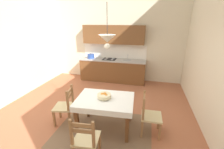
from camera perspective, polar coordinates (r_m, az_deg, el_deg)
ground_plane at (r=3.99m, az=-8.87°, el=-17.56°), size 5.85×6.75×0.10m
wall_back at (r=6.19m, az=1.66°, el=16.70°), size 5.85×0.12×4.05m
area_rug at (r=3.66m, az=-3.00°, el=-20.24°), size 2.10×1.60×0.01m
kitchen_cabinetry at (r=6.06m, az=0.26°, el=5.43°), size 2.63×0.63×2.20m
dining_table at (r=3.38m, az=-2.69°, el=-11.25°), size 1.30×0.98×0.75m
dining_chair_tv_side at (r=3.80m, az=-17.32°, el=-11.44°), size 0.50×0.50×0.93m
dining_chair_window_side at (r=3.42m, az=14.04°, el=-14.88°), size 0.43×0.43×0.93m
dining_chair_camera_side at (r=2.82m, az=-9.87°, el=-23.16°), size 0.46×0.46×0.93m
fruit_bowl at (r=3.31m, az=-2.97°, el=-8.04°), size 0.30×0.30×0.12m
pendant_lamp at (r=2.83m, az=-1.80°, el=13.25°), size 0.32×0.32×0.80m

